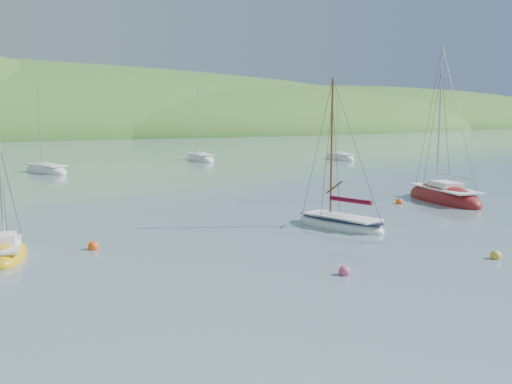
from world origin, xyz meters
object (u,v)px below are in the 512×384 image
distant_sloop_b (200,159)px  distant_sloop_d (340,158)px  sloop_red (444,198)px  distant_sloop_a (46,171)px  sailboat_yellow (4,253)px  daysailer_white (340,223)px

distant_sloop_b → distant_sloop_d: distant_sloop_b is taller
sloop_red → distant_sloop_a: bearing=136.2°
distant_sloop_b → distant_sloop_d: 18.24m
distant_sloop_d → sailboat_yellow: bearing=-132.6°
daysailer_white → sloop_red: sloop_red is taller
distant_sloop_a → distant_sloop_b: bearing=-1.1°
distant_sloop_b → distant_sloop_d: (16.18, -8.42, -0.01)m
sailboat_yellow → distant_sloop_a: 36.18m
distant_sloop_b → distant_sloop_a: bearing=-155.6°
sloop_red → sailboat_yellow: (-27.73, -0.03, -0.06)m
distant_sloop_a → distant_sloop_b: (20.34, 5.12, 0.01)m
daysailer_white → distant_sloop_b: bearing=61.3°
sloop_red → distant_sloop_d: size_ratio=1.20×
sailboat_yellow → distant_sloop_d: 56.07m
daysailer_white → sloop_red: size_ratio=0.73×
sloop_red → distant_sloop_a: size_ratio=1.16×
sailboat_yellow → distant_sloop_b: distant_sloop_b is taller
daysailer_white → distant_sloop_d: 46.04m
sailboat_yellow → distant_sloop_b: size_ratio=0.56×
sloop_red → distant_sloop_d: (18.65, 31.48, -0.05)m
sailboat_yellow → distant_sloop_d: (46.38, 31.51, 0.01)m
sailboat_yellow → daysailer_white: bearing=2.9°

